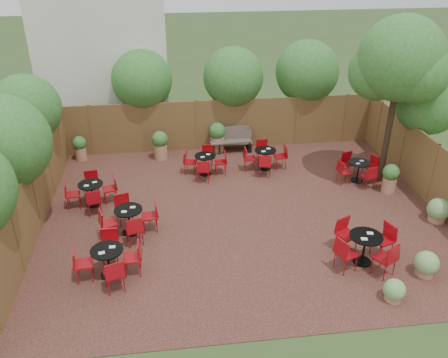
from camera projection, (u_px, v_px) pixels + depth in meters
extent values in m
plane|color=#354F23|center=(243.00, 214.00, 14.32)|extent=(80.00, 80.00, 0.00)
cube|color=#341915|center=(243.00, 214.00, 14.32)|extent=(12.00, 10.00, 0.02)
cube|color=brown|center=(222.00, 124.00, 18.22)|extent=(12.00, 0.08, 2.00)
cube|color=brown|center=(34.00, 199.00, 13.18)|extent=(0.08, 10.00, 2.00)
cube|color=brown|center=(433.00, 174.00, 14.53)|extent=(0.08, 10.00, 2.00)
cube|color=silver|center=(103.00, 34.00, 18.93)|extent=(5.00, 4.00, 8.00)
sphere|color=#2C6922|center=(26.00, 108.00, 14.95)|extent=(2.20, 2.20, 2.20)
sphere|color=#2C6922|center=(2.00, 142.00, 12.29)|extent=(2.57, 2.57, 2.57)
sphere|color=#2C6922|center=(142.00, 80.00, 17.70)|extent=(2.30, 2.30, 2.30)
sphere|color=#2C6922|center=(233.00, 77.00, 18.00)|extent=(2.33, 2.33, 2.33)
sphere|color=#2C6922|center=(307.00, 72.00, 18.49)|extent=(2.51, 2.51, 2.51)
sphere|color=#2C6922|center=(429.00, 101.00, 15.55)|extent=(2.28, 2.28, 2.28)
cylinder|color=black|center=(390.00, 120.00, 15.21)|extent=(0.23, 0.23, 4.45)
sphere|color=#2C6922|center=(401.00, 59.00, 14.27)|extent=(2.66, 2.66, 2.66)
sphere|color=#2C6922|center=(378.00, 71.00, 14.79)|extent=(1.86, 1.86, 1.86)
sphere|color=#2C6922|center=(418.00, 72.00, 14.11)|extent=(1.94, 1.94, 1.94)
cube|color=brown|center=(235.00, 142.00, 18.16)|extent=(1.37, 0.45, 0.05)
cube|color=brown|center=(234.00, 135.00, 18.20)|extent=(1.37, 0.14, 0.41)
cube|color=black|center=(219.00, 148.00, 18.19)|extent=(0.07, 0.41, 0.36)
cube|color=black|center=(250.00, 146.00, 18.33)|extent=(0.07, 0.41, 0.36)
cube|color=brown|center=(230.00, 141.00, 18.11)|extent=(1.61, 0.60, 0.05)
cube|color=brown|center=(230.00, 132.00, 18.16)|extent=(1.58, 0.25, 0.48)
cube|color=black|center=(212.00, 148.00, 18.14)|extent=(0.10, 0.48, 0.42)
cube|color=black|center=(248.00, 146.00, 18.30)|extent=(0.10, 0.48, 0.42)
cylinder|color=black|center=(362.00, 261.00, 12.23)|extent=(0.49, 0.49, 0.03)
cylinder|color=black|center=(364.00, 249.00, 12.04)|extent=(0.06, 0.06, 0.78)
cylinder|color=black|center=(366.00, 236.00, 11.85)|extent=(0.85, 0.85, 0.03)
cube|color=white|center=(370.00, 233.00, 11.93)|extent=(0.19, 0.16, 0.02)
cube|color=white|center=(364.00, 239.00, 11.71)|extent=(0.19, 0.16, 0.02)
cylinder|color=black|center=(93.00, 204.00, 14.78)|extent=(0.45, 0.45, 0.03)
cylinder|color=black|center=(92.00, 194.00, 14.61)|extent=(0.05, 0.05, 0.71)
cylinder|color=black|center=(90.00, 184.00, 14.44)|extent=(0.77, 0.77, 0.03)
cube|color=white|center=(95.00, 182.00, 14.51)|extent=(0.16, 0.13, 0.02)
cube|color=white|center=(86.00, 186.00, 14.31)|extent=(0.16, 0.13, 0.02)
cylinder|color=black|center=(110.00, 274.00, 11.76)|extent=(0.47, 0.47, 0.03)
cylinder|color=black|center=(109.00, 263.00, 11.58)|extent=(0.05, 0.05, 0.75)
cylinder|color=black|center=(107.00, 250.00, 11.40)|extent=(0.81, 0.81, 0.03)
cube|color=white|center=(112.00, 247.00, 11.48)|extent=(0.16, 0.13, 0.02)
cube|color=white|center=(102.00, 253.00, 11.27)|extent=(0.16, 0.13, 0.02)
cylinder|color=black|center=(206.00, 174.00, 16.63)|extent=(0.43, 0.43, 0.03)
cylinder|color=black|center=(205.00, 165.00, 16.47)|extent=(0.05, 0.05, 0.69)
cylinder|color=black|center=(205.00, 156.00, 16.30)|extent=(0.74, 0.74, 0.03)
cube|color=white|center=(208.00, 154.00, 16.38)|extent=(0.15, 0.12, 0.01)
cube|color=white|center=(203.00, 157.00, 16.18)|extent=(0.15, 0.12, 0.01)
cylinder|color=black|center=(265.00, 168.00, 17.00)|extent=(0.45, 0.45, 0.03)
cylinder|color=black|center=(265.00, 160.00, 16.83)|extent=(0.05, 0.05, 0.71)
cylinder|color=black|center=(266.00, 150.00, 16.66)|extent=(0.77, 0.77, 0.03)
cube|color=white|center=(268.00, 149.00, 16.73)|extent=(0.15, 0.12, 0.02)
cube|color=white|center=(263.00, 151.00, 16.53)|extent=(0.15, 0.12, 0.02)
cylinder|color=black|center=(131.00, 232.00, 13.42)|extent=(0.46, 0.46, 0.03)
cylinder|color=black|center=(129.00, 221.00, 13.24)|extent=(0.05, 0.05, 0.74)
cylinder|color=black|center=(128.00, 210.00, 13.06)|extent=(0.80, 0.80, 0.03)
cube|color=white|center=(133.00, 207.00, 13.14)|extent=(0.17, 0.14, 0.02)
cube|color=white|center=(124.00, 212.00, 12.93)|extent=(0.17, 0.14, 0.02)
cylinder|color=black|center=(357.00, 180.00, 16.19)|extent=(0.43, 0.43, 0.03)
cylinder|color=black|center=(358.00, 172.00, 16.03)|extent=(0.05, 0.05, 0.68)
cylinder|color=black|center=(359.00, 162.00, 15.87)|extent=(0.73, 0.73, 0.03)
cube|color=white|center=(362.00, 161.00, 15.94)|extent=(0.16, 0.13, 0.01)
cube|color=white|center=(358.00, 164.00, 15.74)|extent=(0.16, 0.13, 0.01)
cylinder|color=#A37051|center=(161.00, 151.00, 17.65)|extent=(0.50, 0.50, 0.57)
sphere|color=#2C6922|center=(160.00, 139.00, 17.41)|extent=(0.60, 0.60, 0.60)
cylinder|color=#A37051|center=(217.00, 144.00, 18.25)|extent=(0.53, 0.53, 0.61)
sphere|color=#2C6922|center=(217.00, 131.00, 18.00)|extent=(0.64, 0.64, 0.64)
cylinder|color=#A37051|center=(81.00, 153.00, 17.60)|extent=(0.43, 0.43, 0.49)
sphere|color=#2C6922|center=(79.00, 143.00, 17.39)|extent=(0.51, 0.51, 0.51)
cylinder|color=#A37051|center=(389.00, 185.00, 15.42)|extent=(0.45, 0.45, 0.51)
sphere|color=#2C6922|center=(391.00, 172.00, 15.20)|extent=(0.54, 0.54, 0.54)
cylinder|color=#A37051|center=(424.00, 271.00, 11.75)|extent=(0.45, 0.45, 0.20)
sphere|color=#64964E|center=(427.00, 263.00, 11.63)|extent=(0.61, 0.61, 0.61)
cylinder|color=#A37051|center=(393.00, 297.00, 10.95)|extent=(0.38, 0.38, 0.17)
sphere|color=#64964E|center=(394.00, 290.00, 10.85)|extent=(0.51, 0.51, 0.51)
cylinder|color=#A37051|center=(437.00, 217.00, 13.92)|extent=(0.50, 0.50, 0.23)
sphere|color=#64964E|center=(439.00, 209.00, 13.79)|extent=(0.68, 0.68, 0.68)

